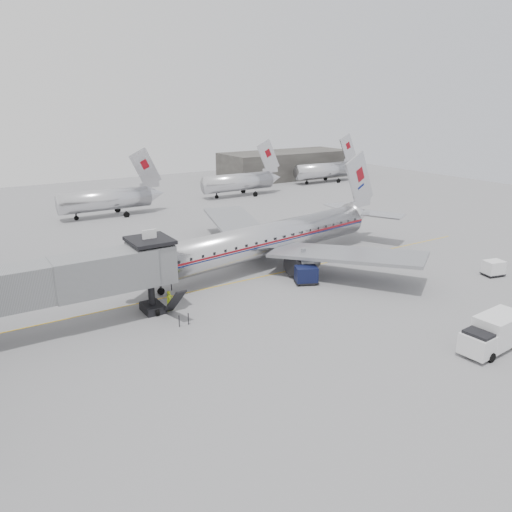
{
  "coord_description": "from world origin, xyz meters",
  "views": [
    {
      "loc": [
        -22.84,
        -34.3,
        17.32
      ],
      "look_at": [
        1.23,
        3.68,
        3.2
      ],
      "focal_mm": 35.0,
      "sensor_mm": 36.0,
      "label": 1
    }
  ],
  "objects_px": {
    "airliner": "(272,238)",
    "service_van": "(493,333)",
    "baggage_cart_navy": "(306,275)",
    "ramp_worker": "(169,301)",
    "baggage_cart_white": "(494,268)"
  },
  "relations": [
    {
      "from": "ramp_worker",
      "to": "service_van",
      "type": "bearing_deg",
      "value": -62.42
    },
    {
      "from": "airliner",
      "to": "baggage_cart_white",
      "type": "distance_m",
      "value": 23.14
    },
    {
      "from": "airliner",
      "to": "service_van",
      "type": "distance_m",
      "value": 25.26
    },
    {
      "from": "service_van",
      "to": "baggage_cart_navy",
      "type": "bearing_deg",
      "value": 95.26
    },
    {
      "from": "service_van",
      "to": "ramp_worker",
      "type": "distance_m",
      "value": 25.4
    },
    {
      "from": "baggage_cart_white",
      "to": "ramp_worker",
      "type": "bearing_deg",
      "value": 176.1
    },
    {
      "from": "airliner",
      "to": "baggage_cart_navy",
      "type": "bearing_deg",
      "value": -104.84
    },
    {
      "from": "service_van",
      "to": "baggage_cart_navy",
      "type": "height_order",
      "value": "service_van"
    },
    {
      "from": "service_van",
      "to": "ramp_worker",
      "type": "bearing_deg",
      "value": 127.72
    },
    {
      "from": "baggage_cart_white",
      "to": "airliner",
      "type": "bearing_deg",
      "value": 150.23
    },
    {
      "from": "baggage_cart_navy",
      "to": "baggage_cart_white",
      "type": "distance_m",
      "value": 19.62
    },
    {
      "from": "ramp_worker",
      "to": "airliner",
      "type": "bearing_deg",
      "value": 8.65
    },
    {
      "from": "airliner",
      "to": "baggage_cart_white",
      "type": "height_order",
      "value": "airliner"
    },
    {
      "from": "service_van",
      "to": "baggage_cart_navy",
      "type": "distance_m",
      "value": 18.24
    },
    {
      "from": "service_van",
      "to": "baggage_cart_white",
      "type": "relative_size",
      "value": 2.43
    }
  ]
}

